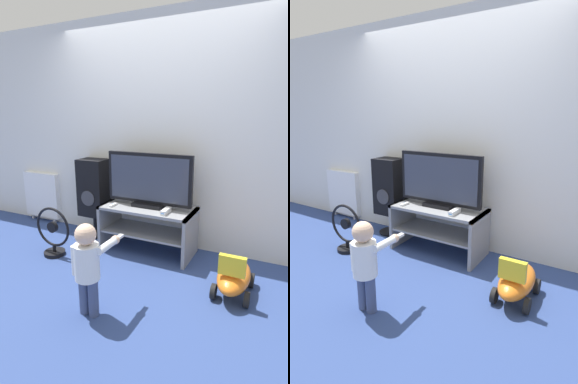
# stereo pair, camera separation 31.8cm
# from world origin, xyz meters

# --- Properties ---
(ground_plane) EXTENTS (16.00, 16.00, 0.00)m
(ground_plane) POSITION_xyz_m (0.00, 0.00, 0.00)
(ground_plane) COLOR navy
(wall_back) EXTENTS (10.00, 0.06, 2.60)m
(wall_back) POSITION_xyz_m (0.00, 0.57, 1.30)
(wall_back) COLOR silver
(wall_back) RESTS_ON ground_plane
(tv_stand) EXTENTS (1.04, 0.49, 0.53)m
(tv_stand) POSITION_xyz_m (0.00, 0.25, 0.35)
(tv_stand) COLOR gray
(tv_stand) RESTS_ON ground_plane
(television) EXTENTS (0.99, 0.20, 0.60)m
(television) POSITION_xyz_m (0.00, 0.27, 0.82)
(television) COLOR black
(television) RESTS_ON tv_stand
(game_console) EXTENTS (0.06, 0.19, 0.05)m
(game_console) POSITION_xyz_m (0.26, 0.13, 0.55)
(game_console) COLOR white
(game_console) RESTS_ON tv_stand
(remote_primary) EXTENTS (0.04, 0.13, 0.03)m
(remote_primary) POSITION_xyz_m (-0.37, 0.11, 0.54)
(remote_primary) COLOR white
(remote_primary) RESTS_ON tv_stand
(child) EXTENTS (0.29, 0.44, 0.75)m
(child) POSITION_xyz_m (0.07, -0.96, 0.44)
(child) COLOR #3F4C72
(child) RESTS_ON ground_plane
(speaker_tower) EXTENTS (0.35, 0.31, 0.99)m
(speaker_tower) POSITION_xyz_m (-0.82, 0.39, 0.61)
(speaker_tower) COLOR black
(speaker_tower) RESTS_ON ground_plane
(floor_fan) EXTENTS (0.45, 0.23, 0.55)m
(floor_fan) POSITION_xyz_m (-0.90, -0.30, 0.25)
(floor_fan) COLOR black
(floor_fan) RESTS_ON ground_plane
(ride_on_toy) EXTENTS (0.31, 0.59, 0.42)m
(ride_on_toy) POSITION_xyz_m (1.03, -0.19, 0.16)
(ride_on_toy) COLOR orange
(ride_on_toy) RESTS_ON ground_plane
(radiator) EXTENTS (0.60, 0.08, 0.71)m
(radiator) POSITION_xyz_m (-1.82, 0.50, 0.38)
(radiator) COLOR white
(radiator) RESTS_ON ground_plane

